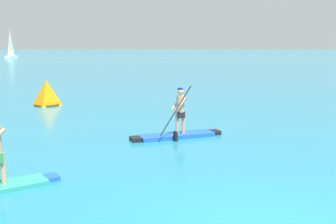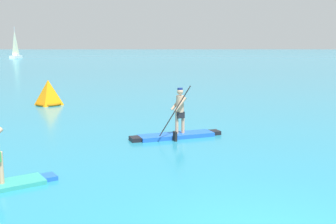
# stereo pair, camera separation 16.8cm
# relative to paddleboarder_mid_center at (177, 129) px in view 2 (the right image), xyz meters

# --- Properties ---
(paddleboarder_mid_center) EXTENTS (3.16, 1.53, 1.81)m
(paddleboarder_mid_center) POSITION_rel_paddleboarder_mid_center_xyz_m (0.00, 0.00, 0.00)
(paddleboarder_mid_center) COLOR blue
(paddleboarder_mid_center) RESTS_ON ground
(race_marker_buoy) EXTENTS (1.33, 1.33, 1.30)m
(race_marker_buoy) POSITION_rel_paddleboarder_mid_center_xyz_m (-6.39, 7.46, 0.28)
(race_marker_buoy) COLOR orange
(race_marker_buoy) RESTS_ON ground
(sailboat_left_horizon) EXTENTS (1.20, 4.57, 6.73)m
(sailboat_left_horizon) POSITION_rel_paddleboarder_mid_center_xyz_m (-32.27, 74.87, 0.72)
(sailboat_left_horizon) COLOR white
(sailboat_left_horizon) RESTS_ON ground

